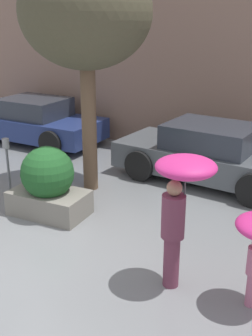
% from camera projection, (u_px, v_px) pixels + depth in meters
% --- Properties ---
extents(ground_plane, '(40.00, 40.00, 0.00)m').
position_uv_depth(ground_plane, '(46.00, 252.00, 6.87)').
color(ground_plane, slate).
extents(building_facade, '(18.00, 0.30, 6.00)m').
position_uv_depth(building_facade, '(183.00, 41.00, 11.34)').
color(building_facade, '#8C6B5B').
rests_on(building_facade, ground).
extents(planter_box, '(1.48, 1.01, 1.36)m').
position_uv_depth(planter_box, '(48.00, 184.00, 7.99)').
color(planter_box, gray).
rests_on(planter_box, ground).
extents(person_adult, '(0.82, 0.82, 1.92)m').
position_uv_depth(person_adult, '(181.00, 193.00, 5.57)').
color(person_adult, brown).
rests_on(person_adult, ground).
extents(parked_car_near, '(4.53, 2.46, 1.33)m').
position_uv_depth(parked_car_near, '(210.00, 155.00, 9.70)').
color(parked_car_near, '#4C5156').
rests_on(parked_car_near, ground).
extents(parked_car_far, '(4.23, 2.19, 1.33)m').
position_uv_depth(parked_car_far, '(36.00, 122.00, 12.70)').
color(parked_car_far, navy).
rests_on(parked_car_far, ground).
extents(street_tree, '(2.62, 2.62, 4.82)m').
position_uv_depth(street_tree, '(86.00, 14.00, 8.19)').
color(street_tree, brown).
rests_on(street_tree, ground).
extents(parking_meter, '(0.14, 0.14, 1.34)m').
position_uv_depth(parking_meter, '(7.00, 157.00, 8.48)').
color(parking_meter, '#595B60').
rests_on(parking_meter, ground).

